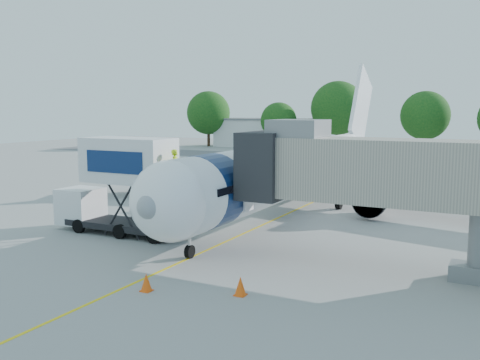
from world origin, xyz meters
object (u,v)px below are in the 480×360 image
at_px(jet_bridge, 372,172).
at_px(aircraft, 296,169).
at_px(ground_tug, 118,327).
at_px(catering_hiloader, 120,186).

bearing_deg(jet_bridge, aircraft, 125.70).
xyz_separation_m(jet_bridge, ground_tug, (-4.33, -11.98, -3.53)).
bearing_deg(ground_tug, aircraft, 114.16).
relative_size(jet_bridge, ground_tug, 3.27).
xyz_separation_m(aircraft, catering_hiloader, (-6.26, -11.12, -0.19)).
relative_size(aircraft, ground_tug, 8.87).
bearing_deg(aircraft, jet_bridge, -54.30).
relative_size(catering_hiloader, ground_tug, 2.00).
xyz_separation_m(catering_hiloader, ground_tug, (9.93, -11.98, -1.95)).
xyz_separation_m(aircraft, ground_tug, (3.66, -23.10, -2.14)).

